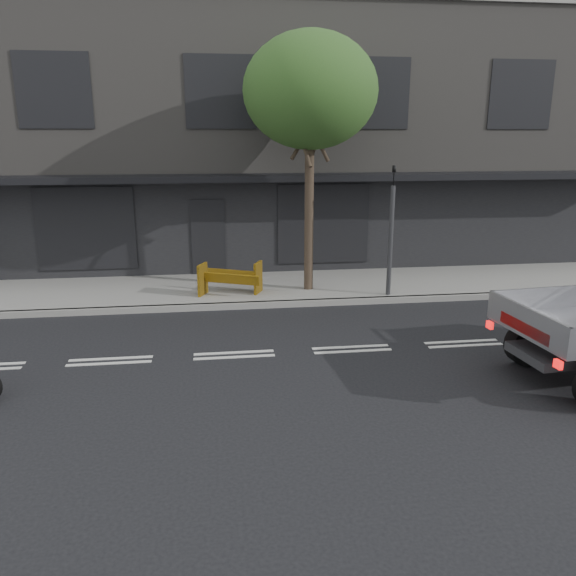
# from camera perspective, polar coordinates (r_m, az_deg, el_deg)

# --- Properties ---
(ground) EXTENTS (80.00, 80.00, 0.00)m
(ground) POSITION_cam_1_polar(r_m,az_deg,el_deg) (11.30, -5.49, -6.80)
(ground) COLOR black
(ground) RESTS_ON ground
(sidewalk) EXTENTS (32.00, 3.20, 0.15)m
(sidewalk) POSITION_cam_1_polar(r_m,az_deg,el_deg) (15.74, -6.16, -0.12)
(sidewalk) COLOR gray
(sidewalk) RESTS_ON ground
(kerb) EXTENTS (32.00, 0.20, 0.15)m
(kerb) POSITION_cam_1_polar(r_m,az_deg,el_deg) (14.20, -5.98, -1.83)
(kerb) COLOR gray
(kerb) RESTS_ON ground
(building_main) EXTENTS (26.00, 10.00, 8.00)m
(building_main) POSITION_cam_1_polar(r_m,az_deg,el_deg) (21.77, -6.95, 14.59)
(building_main) COLOR slate
(building_main) RESTS_ON ground
(street_tree) EXTENTS (3.40, 3.40, 6.74)m
(street_tree) POSITION_cam_1_polar(r_m,az_deg,el_deg) (14.92, 2.27, 19.29)
(street_tree) COLOR #382B21
(street_tree) RESTS_ON ground
(traffic_light_pole) EXTENTS (0.12, 0.12, 3.50)m
(traffic_light_pole) POSITION_cam_1_polar(r_m,az_deg,el_deg) (14.76, 10.39, 4.97)
(traffic_light_pole) COLOR #2D2D30
(traffic_light_pole) RESTS_ON ground
(construction_barrier) EXTENTS (1.69, 1.21, 0.88)m
(construction_barrier) POSITION_cam_1_polar(r_m,az_deg,el_deg) (14.67, -5.83, 0.83)
(construction_barrier) COLOR #ECA00C
(construction_barrier) RESTS_ON sidewalk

